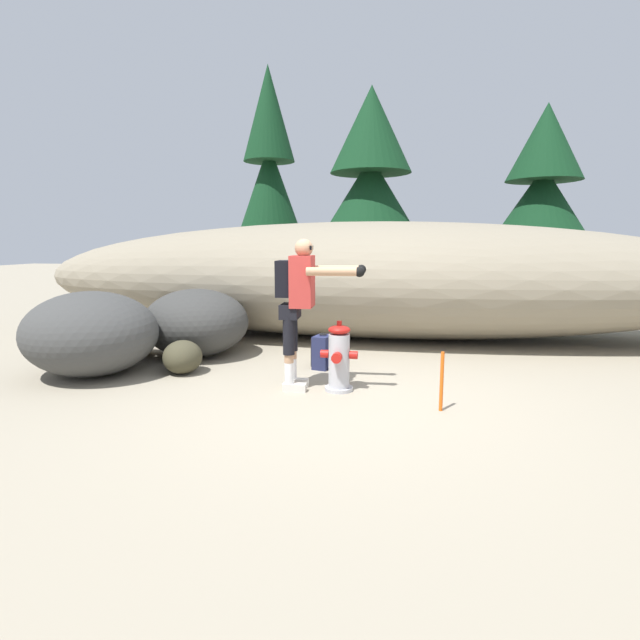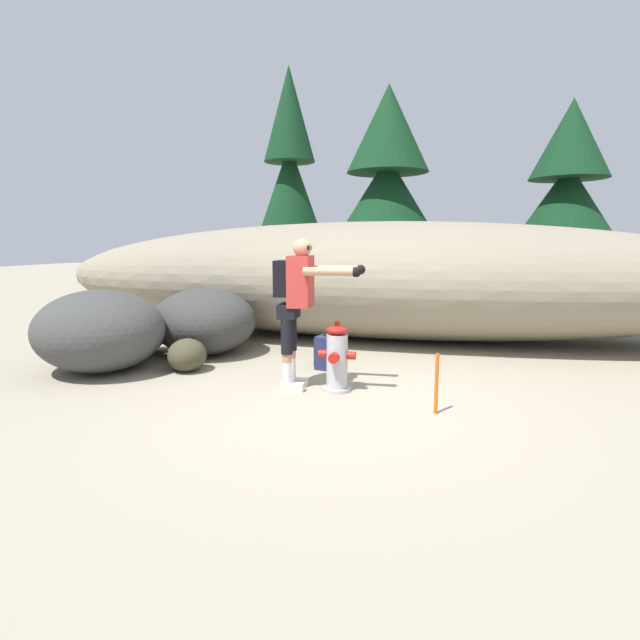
% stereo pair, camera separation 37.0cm
% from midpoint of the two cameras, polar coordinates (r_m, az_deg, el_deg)
% --- Properties ---
extents(ground_plane, '(56.00, 56.00, 0.04)m').
position_cam_midpoint_polar(ground_plane, '(5.31, 0.06, -9.38)').
color(ground_plane, gray).
extents(dirt_embankment, '(12.38, 3.20, 2.01)m').
position_cam_midpoint_polar(dirt_embankment, '(8.66, 4.60, 4.72)').
color(dirt_embankment, gray).
rests_on(dirt_embankment, ground_plane).
extents(fire_hydrant, '(0.42, 0.37, 0.80)m').
position_cam_midpoint_polar(fire_hydrant, '(5.49, 0.29, -4.54)').
color(fire_hydrant, '#B2B2B7').
rests_on(fire_hydrant, ground_plane).
extents(utility_worker, '(1.00, 0.58, 1.69)m').
position_cam_midpoint_polar(utility_worker, '(5.44, -4.27, 2.87)').
color(utility_worker, beige).
rests_on(utility_worker, ground_plane).
extents(spare_backpack, '(0.33, 0.34, 0.47)m').
position_cam_midpoint_polar(spare_backpack, '(6.48, -1.23, -3.79)').
color(spare_backpack, '#23284C').
rests_on(spare_backpack, ground_plane).
extents(boulder_large, '(2.27, 2.24, 1.05)m').
position_cam_midpoint_polar(boulder_large, '(6.85, -26.51, -1.39)').
color(boulder_large, '#3D3D3C').
rests_on(boulder_large, ground_plane).
extents(boulder_mid, '(2.06, 2.06, 0.98)m').
position_cam_midpoint_polar(boulder_mid, '(7.43, -15.59, -0.29)').
color(boulder_mid, '#363634').
rests_on(boulder_mid, ground_plane).
extents(boulder_small, '(0.85, 0.86, 0.50)m').
position_cam_midpoint_polar(boulder_small, '(7.79, -22.26, -2.03)').
color(boulder_small, '#3F3829').
rests_on(boulder_small, ground_plane).
extents(boulder_outlier, '(0.59, 0.62, 0.43)m').
position_cam_midpoint_polar(boulder_outlier, '(6.53, -17.29, -4.14)').
color(boulder_outlier, '#3F3B29').
rests_on(boulder_outlier, ground_plane).
extents(pine_tree_far_left, '(2.26, 2.26, 6.57)m').
position_cam_midpoint_polar(pine_tree_far_left, '(14.78, -6.65, 16.13)').
color(pine_tree_far_left, '#47331E').
rests_on(pine_tree_far_left, ground_plane).
extents(pine_tree_left, '(2.81, 2.81, 5.06)m').
position_cam_midpoint_polar(pine_tree_left, '(11.48, 4.94, 15.06)').
color(pine_tree_left, '#47331E').
rests_on(pine_tree_left, ground_plane).
extents(pine_tree_center, '(2.79, 2.79, 4.98)m').
position_cam_midpoint_polar(pine_tree_center, '(13.57, 23.75, 13.27)').
color(pine_tree_center, '#47331E').
rests_on(pine_tree_center, ground_plane).
extents(survey_stake, '(0.04, 0.04, 0.60)m').
position_cam_midpoint_polar(survey_stake, '(4.96, 11.91, -7.04)').
color(survey_stake, '#E55914').
rests_on(survey_stake, ground_plane).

